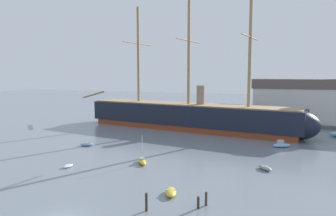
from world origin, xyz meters
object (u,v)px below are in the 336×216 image
object	(u,v)px
motorboat_alongside_stern	(281,145)
sailboat_far_left	(118,119)
mooring_piling_right_pair	(206,199)
sailboat_near_centre	(142,161)
dinghy_foreground_left	(68,166)
mooring_piling_nearest	(198,203)
dinghy_mid_left	(87,144)
dinghy_mid_right	(265,168)
tall_ship	(188,116)
mooring_piling_left_pair	(146,202)
dinghy_distant_centre	(220,123)
dinghy_foreground_right	(171,192)

from	to	relation	value
motorboat_alongside_stern	sailboat_far_left	distance (m)	49.09
motorboat_alongside_stern	mooring_piling_right_pair	size ratio (longest dim) A/B	2.46
sailboat_near_centre	motorboat_alongside_stern	xyz separation A→B (m)	(19.43, 18.64, 0.11)
dinghy_foreground_left	sailboat_near_centre	size ratio (longest dim) A/B	0.43
dinghy_foreground_left	mooring_piling_nearest	xyz separation A→B (m)	(21.20, -6.70, 0.40)
sailboat_near_centre	mooring_piling_right_pair	size ratio (longest dim) A/B	3.05
dinghy_mid_left	dinghy_mid_right	size ratio (longest dim) A/B	1.10
tall_ship	dinghy_foreground_left	size ratio (longest dim) A/B	34.12
mooring_piling_left_pair	dinghy_distant_centre	bearing A→B (deg)	94.09
dinghy_foreground_left	sailboat_far_left	distance (m)	46.45
motorboat_alongside_stern	dinghy_foreground_left	bearing A→B (deg)	-139.76
tall_ship	dinghy_foreground_right	distance (m)	41.85
dinghy_mid_right	motorboat_alongside_stern	distance (m)	15.41
dinghy_mid_right	tall_ship	bearing A→B (deg)	125.85
dinghy_foreground_right	motorboat_alongside_stern	bearing A→B (deg)	68.66
dinghy_foreground_left	dinghy_mid_right	world-z (taller)	dinghy_mid_right
mooring_piling_left_pair	mooring_piling_nearest	bearing A→B (deg)	27.32
sailboat_far_left	dinghy_distant_centre	size ratio (longest dim) A/B	2.17
dinghy_foreground_right	dinghy_mid_left	xyz separation A→B (m)	(-23.05, 16.76, -0.03)
dinghy_foreground_right	mooring_piling_nearest	bearing A→B (deg)	-31.74
dinghy_mid_left	mooring_piling_right_pair	bearing A→B (deg)	-33.50
mooring_piling_nearest	dinghy_distant_centre	bearing A→B (deg)	99.05
dinghy_mid_left	motorboat_alongside_stern	bearing A→B (deg)	19.01
dinghy_foreground_left	mooring_piling_right_pair	world-z (taller)	mooring_piling_right_pair
dinghy_mid_left	mooring_piling_nearest	size ratio (longest dim) A/B	2.24
dinghy_mid_right	sailboat_near_centre	bearing A→B (deg)	-169.12
tall_ship	dinghy_mid_right	bearing A→B (deg)	-54.15
dinghy_foreground_left	sailboat_far_left	xyz separation A→B (m)	(-16.60, 43.38, 0.20)
tall_ship	sailboat_near_centre	size ratio (longest dim) A/B	14.56
mooring_piling_left_pair	mooring_piling_right_pair	world-z (taller)	mooring_piling_left_pair
mooring_piling_nearest	dinghy_foreground_left	bearing A→B (deg)	162.46
tall_ship	sailboat_far_left	size ratio (longest dim) A/B	12.83
dinghy_mid_right	mooring_piling_nearest	xyz separation A→B (m)	(-5.41, -15.61, 0.32)
dinghy_mid_left	dinghy_distant_centre	size ratio (longest dim) A/B	1.19
sailboat_near_centre	motorboat_alongside_stern	bearing A→B (deg)	43.81
dinghy_distant_centre	mooring_piling_nearest	size ratio (longest dim) A/B	1.88
dinghy_foreground_left	sailboat_far_left	bearing A→B (deg)	110.94
dinghy_foreground_right	sailboat_far_left	world-z (taller)	sailboat_far_left
motorboat_alongside_stern	mooring_piling_nearest	xyz separation A→B (m)	(-7.37, -30.89, 0.13)
motorboat_alongside_stern	mooring_piling_left_pair	world-z (taller)	mooring_piling_left_pair
sailboat_near_centre	dinghy_distant_centre	world-z (taller)	sailboat_near_centre
mooring_piling_nearest	mooring_piling_right_pair	xyz separation A→B (m)	(0.56, 0.97, 0.11)
dinghy_foreground_right	dinghy_distant_centre	size ratio (longest dim) A/B	1.32
dinghy_foreground_right	dinghy_mid_left	bearing A→B (deg)	143.97
sailboat_far_left	dinghy_mid_left	bearing A→B (deg)	-70.49
sailboat_far_left	mooring_piling_nearest	xyz separation A→B (m)	(37.81, -50.09, 0.19)
sailboat_far_left	dinghy_foreground_left	bearing A→B (deg)	-69.06
motorboat_alongside_stern	sailboat_near_centre	bearing A→B (deg)	-136.19
tall_ship	sailboat_near_centre	distance (m)	30.73
sailboat_far_left	mooring_piling_left_pair	world-z (taller)	sailboat_far_left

